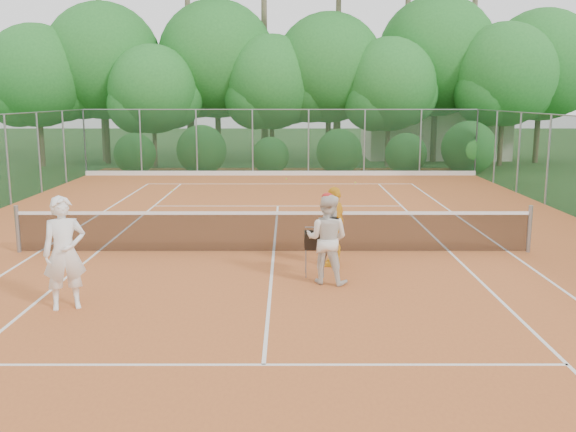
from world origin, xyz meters
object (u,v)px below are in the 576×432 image
object	(u,v)px
player_white	(64,253)
player_yellow	(334,226)
ball_hopper	(315,241)
player_center_grp	(327,239)

from	to	relation	value
player_white	player_yellow	bearing A→B (deg)	9.37
player_white	ball_hopper	world-z (taller)	player_white
player_white	ball_hopper	bearing A→B (deg)	3.90
player_white	ball_hopper	distance (m)	4.78
player_white	player_center_grp	distance (m)	4.78
player_yellow	ball_hopper	bearing A→B (deg)	-7.66
player_center_grp	ball_hopper	size ratio (longest dim) A/B	1.97
player_center_grp	player_yellow	distance (m)	1.34
ball_hopper	player_center_grp	bearing A→B (deg)	-77.23
player_center_grp	player_yellow	xyz separation A→B (m)	(0.24, 1.32, -0.02)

